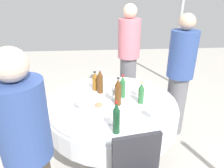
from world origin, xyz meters
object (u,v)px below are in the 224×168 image
(wine_glass_near, at_px, (153,110))
(wine_glass_north, at_px, (139,89))
(bottle_brown_south, at_px, (100,82))
(wine_glass_east, at_px, (79,101))
(person_south, at_px, (29,153))
(bottle_green_far, at_px, (123,87))
(person_rear, at_px, (129,58))
(bottle_dark_green_east, at_px, (116,119))
(wine_glass_far, at_px, (112,92))
(bottle_green_north, at_px, (141,93))
(bottle_brown_rear, at_px, (118,92))
(plate_right, at_px, (108,84))
(plate_outer, at_px, (99,106))
(person_mid, at_px, (179,76))
(dining_table, at_px, (112,112))
(bottle_amber_mid, at_px, (95,82))

(wine_glass_near, bearing_deg, wine_glass_north, -174.81)
(bottle_brown_south, bearing_deg, wine_glass_near, 38.28)
(wine_glass_east, xyz_separation_m, person_south, (0.71, -0.30, -0.01))
(wine_glass_north, bearing_deg, wine_glass_near, 5.19)
(bottle_green_far, xyz_separation_m, person_rear, (-1.02, 0.22, 0.03))
(bottle_dark_green_east, bearing_deg, person_south, -64.10)
(bottle_dark_green_east, distance_m, wine_glass_far, 0.58)
(bottle_brown_south, relative_size, person_south, 0.19)
(bottle_green_north, xyz_separation_m, wine_glass_near, (0.33, 0.05, -0.01))
(bottle_green_north, distance_m, wine_glass_near, 0.33)
(bottle_brown_rear, relative_size, plate_right, 1.45)
(person_rear, height_order, person_south, person_rear)
(wine_glass_east, distance_m, person_rear, 1.47)
(wine_glass_north, distance_m, wine_glass_east, 0.71)
(bottle_dark_green_east, height_order, person_rear, person_rear)
(plate_right, bearing_deg, plate_outer, -13.38)
(person_mid, bearing_deg, person_south, -73.75)
(person_rear, bearing_deg, dining_table, -90.00)
(bottle_amber_mid, xyz_separation_m, bottle_brown_south, (0.08, 0.06, 0.03))
(bottle_green_far, bearing_deg, person_south, -38.64)
(wine_glass_east, height_order, plate_right, wine_glass_east)
(bottle_green_north, xyz_separation_m, person_rear, (-1.18, 0.03, 0.05))
(wine_glass_east, distance_m, plate_right, 0.71)
(bottle_dark_green_east, distance_m, person_mid, 1.33)
(bottle_amber_mid, distance_m, wine_glass_near, 0.89)
(plate_outer, height_order, person_mid, person_mid)
(bottle_brown_south, distance_m, person_mid, 1.05)
(wine_glass_north, height_order, wine_glass_near, wine_glass_near)
(person_mid, distance_m, person_south, 2.02)
(person_mid, bearing_deg, bottle_green_north, -75.62)
(bottle_green_far, relative_size, wine_glass_east, 1.85)
(dining_table, height_order, wine_glass_near, wine_glass_near)
(dining_table, height_order, person_rear, person_rear)
(bottle_brown_south, relative_size, plate_outer, 1.41)
(wine_glass_far, bearing_deg, person_south, -36.14)
(plate_outer, relative_size, person_south, 0.14)
(bottle_amber_mid, height_order, wine_glass_east, bottle_amber_mid)
(bottle_brown_south, relative_size, wine_glass_east, 2.08)
(plate_outer, bearing_deg, bottle_brown_rear, 100.57)
(bottle_green_far, height_order, plate_outer, bottle_green_far)
(wine_glass_near, xyz_separation_m, plate_outer, (-0.27, -0.51, -0.09))
(person_rear, bearing_deg, plate_right, -101.16)
(wine_glass_near, xyz_separation_m, plate_right, (-0.83, -0.38, -0.10))
(bottle_brown_south, xyz_separation_m, person_rear, (-0.89, 0.47, 0.02))
(bottle_green_north, distance_m, person_rear, 1.18)
(bottle_green_far, xyz_separation_m, wine_glass_north, (0.02, 0.19, -0.02))
(bottle_brown_south, bearing_deg, person_south, -25.48)
(person_rear, bearing_deg, bottle_brown_rear, -86.24)
(wine_glass_east, bearing_deg, person_rear, 151.65)
(wine_glass_near, xyz_separation_m, person_south, (0.49, -1.01, -0.01))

